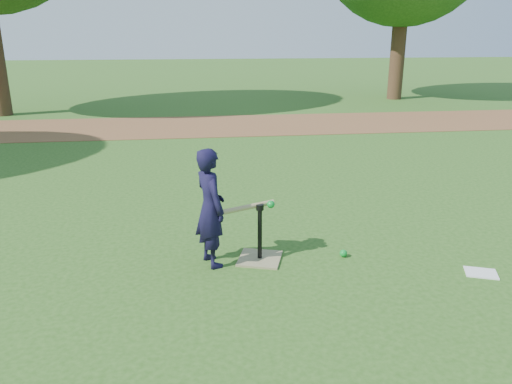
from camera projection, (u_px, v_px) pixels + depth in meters
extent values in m
plane|color=#285116|center=(259.00, 245.00, 5.58)|extent=(80.00, 80.00, 0.00)
cube|color=brown|center=(219.00, 126.00, 12.66)|extent=(24.00, 3.00, 0.01)
imported|color=black|center=(210.00, 208.00, 4.97)|extent=(0.43, 0.52, 1.22)
sphere|color=#0D902B|center=(343.00, 253.00, 5.29)|extent=(0.08, 0.08, 0.08)
cube|color=white|center=(481.00, 273.00, 4.93)|extent=(0.36, 0.32, 0.01)
cube|color=#8F855B|center=(260.00, 259.00, 5.23)|extent=(0.54, 0.54, 0.02)
cylinder|color=black|center=(260.00, 233.00, 5.14)|extent=(0.05, 0.05, 0.55)
cylinder|color=black|center=(260.00, 207.00, 5.06)|extent=(0.08, 0.08, 0.06)
cylinder|color=tan|center=(248.00, 207.00, 5.02)|extent=(0.57, 0.30, 0.05)
sphere|color=tan|center=(219.00, 210.00, 4.94)|extent=(0.06, 0.06, 0.06)
sphere|color=#0D902B|center=(271.00, 204.00, 5.10)|extent=(0.08, 0.08, 0.08)
cylinder|color=#382316|center=(398.00, 49.00, 17.19)|extent=(0.50, 0.50, 3.42)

